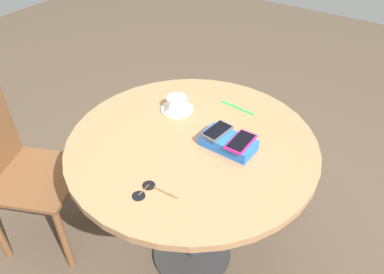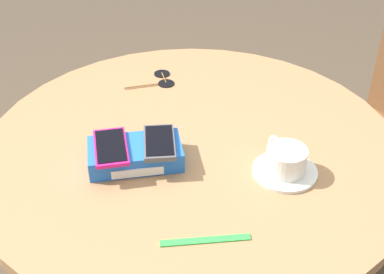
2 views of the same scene
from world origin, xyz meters
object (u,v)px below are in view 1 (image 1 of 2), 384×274
phone_magenta (241,142)px  phone_gray (217,131)px  saucer (177,109)px  lanyard_strap (237,108)px  round_table (192,162)px  coffee_cup (177,103)px  sunglasses (146,191)px  phone_box (228,143)px  chair_near_window (22,171)px

phone_magenta → phone_gray: phone_gray is taller
saucer → lanyard_strap: bearing=-143.0°
round_table → coffee_cup: bearing=-38.7°
saucer → sunglasses: (-0.21, 0.47, -0.00)m
phone_box → coffee_cup: size_ratio=1.74×
phone_magenta → lanyard_strap: (0.16, -0.27, -0.05)m
round_table → sunglasses: size_ratio=7.11×
coffee_cup → phone_box: bearing=162.8°
saucer → sunglasses: bearing=113.8°
lanyard_strap → chair_near_window: size_ratio=0.20×
chair_near_window → phone_gray: bearing=-155.5°
phone_magenta → lanyard_strap: 0.32m
sunglasses → round_table: bearing=-85.6°
coffee_cup → lanyard_strap: bearing=-142.4°
saucer → chair_near_window: (0.60, 0.49, -0.32)m
phone_magenta → sunglasses: 0.41m
round_table → phone_gray: bearing=-148.8°
phone_gray → saucer: phone_gray is taller
sunglasses → coffee_cup: bearing=-66.1°
round_table → saucer: 0.27m
coffee_cup → chair_near_window: chair_near_window is taller
phone_gray → saucer: bearing=-19.9°
saucer → lanyard_strap: size_ratio=0.83×
phone_gray → chair_near_window: size_ratio=0.15×
sunglasses → chair_near_window: size_ratio=0.16×
round_table → phone_magenta: 0.26m
phone_box → chair_near_window: chair_near_window is taller
saucer → sunglasses: size_ratio=1.02×
phone_box → coffee_cup: bearing=-17.2°
lanyard_strap → chair_near_window: chair_near_window is taller
phone_gray → coffee_cup: 0.29m
phone_gray → lanyard_strap: size_ratio=0.76×
phone_magenta → phone_gray: bearing=-2.8°
phone_magenta → chair_near_window: size_ratio=0.16×
coffee_cup → chair_near_window: (0.60, 0.49, -0.35)m
phone_box → phone_magenta: (-0.05, -0.00, 0.03)m
phone_gray → sunglasses: (0.06, 0.38, -0.05)m
round_table → sunglasses: (-0.02, 0.32, 0.12)m
phone_magenta → phone_gray: (0.11, -0.01, 0.00)m
phone_gray → lanyard_strap: 0.27m
chair_near_window → coffee_cup: bearing=-140.6°
phone_box → saucer: bearing=-17.7°
phone_magenta → sunglasses: size_ratio=0.96×
phone_box → saucer: (0.33, -0.10, -0.02)m
phone_gray → chair_near_window: bearing=24.5°
chair_near_window → lanyard_strap: bearing=-141.1°
round_table → phone_box: phone_box is taller
round_table → saucer: saucer is taller
lanyard_strap → sunglasses: 0.64m
saucer → chair_near_window: chair_near_window is taller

